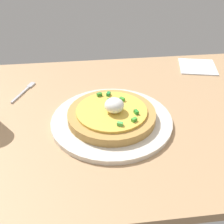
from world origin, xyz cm
name	(u,v)px	position (x,y,z in cm)	size (l,w,h in cm)	color
dining_table	(110,116)	(0.00, 0.00, 1.04)	(97.91, 65.51, 2.08)	tan
plate	(112,121)	(0.09, -4.54, 2.68)	(29.44, 29.44, 1.20)	silver
pizza	(112,114)	(0.13, -4.58, 4.73)	(21.23, 21.23, 6.10)	tan
fork	(25,90)	(-22.99, 13.71, 2.33)	(5.70, 11.13, 0.50)	#B7B7BC
napkin	(198,67)	(32.35, 22.91, 2.28)	(11.75, 11.75, 0.40)	white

